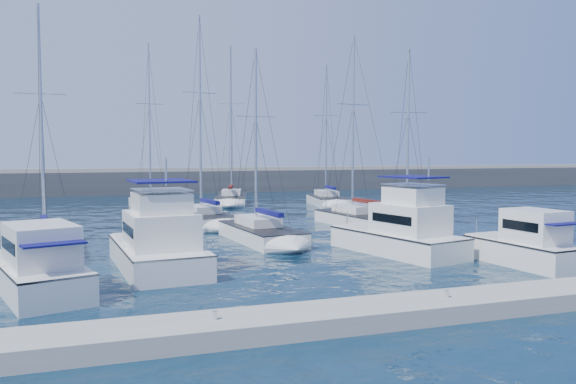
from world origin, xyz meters
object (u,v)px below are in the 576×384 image
object	(u,v)px
motor_yacht_port_outer	(38,269)
sailboat_mid_b	(204,219)
sailboat_mid_a	(44,244)
sailboat_mid_e	(409,222)
sailboat_mid_d	(358,219)
sailboat_back_c	(327,200)
motor_yacht_stbd_outer	(526,247)
sailboat_back_a	(153,203)
motor_yacht_port_inner	(158,246)
motor_yacht_stbd_inner	(402,233)
sailboat_mid_c	(261,234)
sailboat_back_b	(231,199)

from	to	relation	value
motor_yacht_port_outer	sailboat_mid_b	size ratio (longest dim) A/B	0.49
sailboat_mid_a	sailboat_mid_e	bearing A→B (deg)	2.30
sailboat_mid_d	sailboat_mid_b	bearing A→B (deg)	154.98
motor_yacht_port_outer	sailboat_back_c	bearing A→B (deg)	33.75
motor_yacht_port_outer	sailboat_mid_a	world-z (taller)	sailboat_mid_a
sailboat_mid_b	sailboat_back_c	distance (m)	20.03
motor_yacht_stbd_outer	sailboat_mid_b	xyz separation A→B (m)	(-12.32, 19.87, -0.39)
sailboat_mid_a	sailboat_back_a	world-z (taller)	sailboat_back_a
motor_yacht_port_inner	sailboat_mid_b	world-z (taller)	sailboat_mid_b
motor_yacht_stbd_inner	sailboat_mid_c	distance (m)	9.05
motor_yacht_stbd_outer	sailboat_back_c	size ratio (longest dim) A/B	0.40
sailboat_mid_e	motor_yacht_stbd_inner	bearing A→B (deg)	-107.12
motor_yacht_stbd_outer	sailboat_mid_b	distance (m)	23.38
motor_yacht_stbd_outer	sailboat_back_b	world-z (taller)	sailboat_back_b
sailboat_mid_e	motor_yacht_port_inner	bearing A→B (deg)	-139.02
motor_yacht_stbd_outer	motor_yacht_port_inner	bearing A→B (deg)	158.71
sailboat_back_a	sailboat_mid_c	bearing A→B (deg)	-86.67
motor_yacht_port_outer	sailboat_mid_d	xyz separation A→B (m)	(20.92, 14.68, -0.42)
sailboat_mid_d	sailboat_mid_a	bearing A→B (deg)	-174.08
sailboat_mid_c	sailboat_mid_e	xyz separation A→B (m)	(11.76, 2.03, 0.01)
sailboat_back_c	sailboat_back_b	bearing A→B (deg)	164.97
sailboat_mid_e	motor_yacht_port_outer	bearing A→B (deg)	-137.78
motor_yacht_stbd_outer	motor_yacht_port_outer	bearing A→B (deg)	169.43
sailboat_back_c	motor_yacht_port_inner	bearing A→B (deg)	-116.20
sailboat_mid_b	sailboat_mid_e	distance (m)	15.22
motor_yacht_stbd_inner	sailboat_mid_d	bearing A→B (deg)	61.79
sailboat_mid_b	sailboat_mid_a	bearing A→B (deg)	-150.12
motor_yacht_stbd_outer	sailboat_mid_a	size ratio (longest dim) A/B	0.43
motor_yacht_port_outer	motor_yacht_port_inner	bearing A→B (deg)	13.66
motor_yacht_stbd_inner	sailboat_mid_c	xyz separation A→B (m)	(-6.11, 6.65, -0.63)
sailboat_mid_e	sailboat_back_a	xyz separation A→B (m)	(-16.26, 21.30, 0.02)
sailboat_mid_b	motor_yacht_port_inner	bearing A→B (deg)	-117.97
sailboat_mid_c	sailboat_mid_a	bearing A→B (deg)	174.97
sailboat_mid_c	sailboat_back_a	distance (m)	23.76
motor_yacht_port_outer	sailboat_mid_e	world-z (taller)	sailboat_mid_e
motor_yacht_stbd_outer	sailboat_back_b	size ratio (longest dim) A/B	0.34
motor_yacht_port_inner	sailboat_back_c	xyz separation A→B (m)	(20.26, 27.98, -0.61)
sailboat_mid_e	sailboat_back_b	bearing A→B (deg)	124.21
sailboat_mid_a	sailboat_mid_e	size ratio (longest dim) A/B	1.04
sailboat_back_a	sailboat_back_b	world-z (taller)	sailboat_back_b
sailboat_mid_b	sailboat_mid_e	xyz separation A→B (m)	(13.78, -6.46, -0.04)
sailboat_mid_e	sailboat_back_a	size ratio (longest dim) A/B	0.81
motor_yacht_port_outer	motor_yacht_stbd_inner	xyz separation A→B (m)	(17.92, 2.95, 0.19)
motor_yacht_port_inner	motor_yacht_port_outer	bearing A→B (deg)	-154.68
motor_yacht_stbd_outer	sailboat_mid_d	xyz separation A→B (m)	(-1.19, 16.45, -0.42)
sailboat_mid_c	sailboat_mid_e	bearing A→B (deg)	3.68
sailboat_mid_d	sailboat_back_c	world-z (taller)	sailboat_back_c
sailboat_mid_a	sailboat_mid_b	xyz separation A→B (m)	(10.38, 8.73, 0.04)
motor_yacht_port_outer	sailboat_mid_c	bearing A→B (deg)	22.04
motor_yacht_stbd_inner	motor_yacht_stbd_outer	world-z (taller)	motor_yacht_stbd_inner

